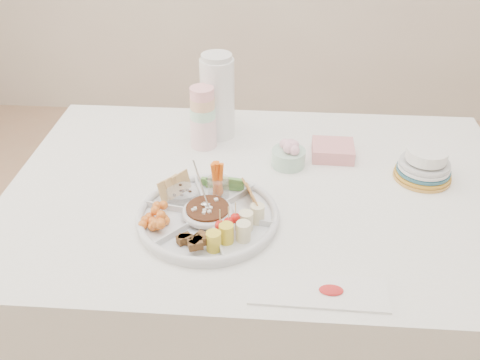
# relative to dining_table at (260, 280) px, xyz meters

# --- Properties ---
(floor) EXTENTS (4.00, 4.00, 0.00)m
(floor) POSITION_rel_dining_table_xyz_m (0.00, 0.00, -0.38)
(floor) COLOR tan
(floor) RESTS_ON ground
(dining_table) EXTENTS (1.52, 1.02, 0.76)m
(dining_table) POSITION_rel_dining_table_xyz_m (0.00, 0.00, 0.00)
(dining_table) COLOR white
(dining_table) RESTS_ON floor
(party_tray) EXTENTS (0.44, 0.44, 0.04)m
(party_tray) POSITION_rel_dining_table_xyz_m (-0.14, -0.17, 0.40)
(party_tray) COLOR silver
(party_tray) RESTS_ON dining_table
(bean_dip) EXTENTS (0.14, 0.14, 0.04)m
(bean_dip) POSITION_rel_dining_table_xyz_m (-0.14, -0.17, 0.41)
(bean_dip) COLOR #3C2209
(bean_dip) RESTS_ON party_tray
(tortillas) EXTENTS (0.10, 0.10, 0.05)m
(tortillas) POSITION_rel_dining_table_xyz_m (-0.02, -0.13, 0.42)
(tortillas) COLOR #AA7237
(tortillas) RESTS_ON party_tray
(carrot_cucumber) EXTENTS (0.14, 0.14, 0.11)m
(carrot_cucumber) POSITION_rel_dining_table_xyz_m (-0.12, -0.04, 0.44)
(carrot_cucumber) COLOR orange
(carrot_cucumber) RESTS_ON party_tray
(pita_raisins) EXTENTS (0.14, 0.14, 0.07)m
(pita_raisins) POSITION_rel_dining_table_xyz_m (-0.24, -0.09, 0.42)
(pita_raisins) COLOR tan
(pita_raisins) RESTS_ON party_tray
(cherries) EXTENTS (0.13, 0.13, 0.05)m
(cherries) POSITION_rel_dining_table_xyz_m (-0.26, -0.22, 0.42)
(cherries) COLOR #CC5F1F
(cherries) RESTS_ON party_tray
(granola_chunks) EXTENTS (0.11, 0.11, 0.04)m
(granola_chunks) POSITION_rel_dining_table_xyz_m (-0.17, -0.30, 0.42)
(granola_chunks) COLOR brown
(granola_chunks) RESTS_ON party_tray
(banana_tomato) EXTENTS (0.14, 0.14, 0.10)m
(banana_tomato) POSITION_rel_dining_table_xyz_m (-0.04, -0.26, 0.44)
(banana_tomato) COLOR #FBDE6D
(banana_tomato) RESTS_ON party_tray
(cup_stack) EXTENTS (0.11, 0.11, 0.24)m
(cup_stack) POSITION_rel_dining_table_xyz_m (-0.21, 0.24, 0.50)
(cup_stack) COLOR white
(cup_stack) RESTS_ON dining_table
(thermos) EXTENTS (0.12, 0.12, 0.29)m
(thermos) POSITION_rel_dining_table_xyz_m (-0.17, 0.32, 0.53)
(thermos) COLOR white
(thermos) RESTS_ON dining_table
(flower_bowl) EXTENTS (0.11, 0.11, 0.08)m
(flower_bowl) POSITION_rel_dining_table_xyz_m (0.08, 0.13, 0.42)
(flower_bowl) COLOR silver
(flower_bowl) RESTS_ON dining_table
(napkin_stack) EXTENTS (0.14, 0.12, 0.04)m
(napkin_stack) POSITION_rel_dining_table_xyz_m (0.22, 0.19, 0.40)
(napkin_stack) COLOR pink
(napkin_stack) RESTS_ON dining_table
(plate_stack) EXTENTS (0.18, 0.18, 0.11)m
(plate_stack) POSITION_rel_dining_table_xyz_m (0.48, 0.09, 0.43)
(plate_stack) COLOR yellow
(plate_stack) RESTS_ON dining_table
(placemat) EXTENTS (0.32, 0.11, 0.01)m
(placemat) POSITION_rel_dining_table_xyz_m (0.14, -0.42, 0.38)
(placemat) COLOR silver
(placemat) RESTS_ON dining_table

